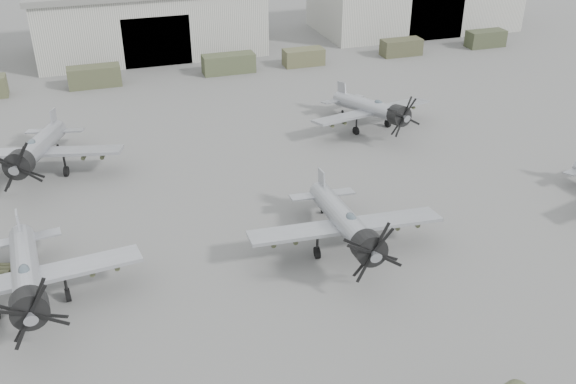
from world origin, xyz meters
The scene contains 10 objects.
hangar_center centered at (0.00, 61.96, 4.37)m, with size 29.00×14.80×8.70m.
support_truck_3 centered at (-7.87, 50.00, 1.15)m, with size 5.75×2.20×2.30m, color #3E422B.
support_truck_4 centered at (7.53, 50.00, 1.11)m, with size 6.17×2.20×2.23m, color #3E442C.
support_truck_5 centered at (16.94, 50.00, 1.01)m, with size 4.95×2.20×2.01m, color #494A30.
support_truck_6 centered at (30.21, 50.00, 1.03)m, with size 5.19×2.20×2.07m, color #3C3D27.
support_truck_7 centered at (42.69, 50.00, 1.08)m, with size 5.16×2.20×2.16m, color #343A26.
aircraft_mid_1 centered at (-13.72, 10.73, 2.41)m, with size 13.34×12.00×5.31m.
aircraft_mid_2 centered at (6.07, 10.36, 2.38)m, with size 13.12×11.80×5.23m.
aircraft_far_0 centered at (-13.50, 28.52, 2.48)m, with size 13.70×12.33×5.45m.
aircraft_far_1 centered at (16.52, 28.78, 2.24)m, with size 12.40×11.16×4.92m.
Camera 1 is at (-8.68, -22.31, 24.48)m, focal length 40.00 mm.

